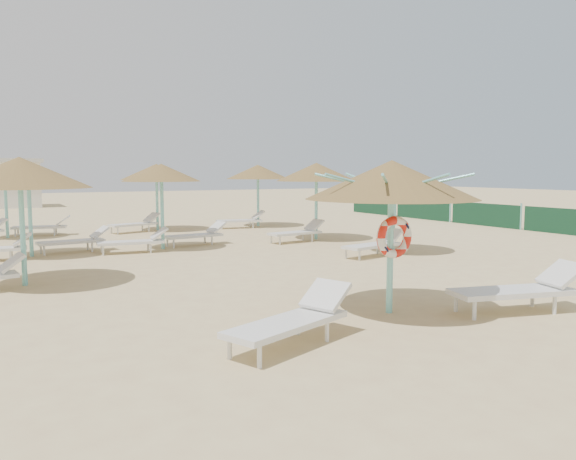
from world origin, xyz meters
TOP-DOWN VIEW (x-y plane):
  - ground at (0.00, 0.00)m, footprint 120.00×120.00m
  - main_palapa at (0.41, -0.10)m, footprint 2.91×2.91m
  - lounger_main_a at (-1.92, -0.88)m, footprint 2.23×1.37m
  - lounger_main_b at (2.42, -1.15)m, footprint 2.42×1.26m
  - palapa_field at (0.26, 10.60)m, footprint 13.47×12.62m
  - windbreak_fence at (14.00, 9.96)m, footprint 0.08×19.84m

SIDE VIEW (x-z plane):
  - ground at x=0.00m, z-range 0.00..0.00m
  - lounger_main_a at x=-1.92m, z-range -0.02..0.76m
  - lounger_main_b at x=2.42m, z-range -0.02..0.82m
  - windbreak_fence at x=14.00m, z-range -0.05..1.05m
  - main_palapa at x=0.41m, z-range 0.96..3.57m
  - palapa_field at x=0.26m, z-range 0.95..3.67m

